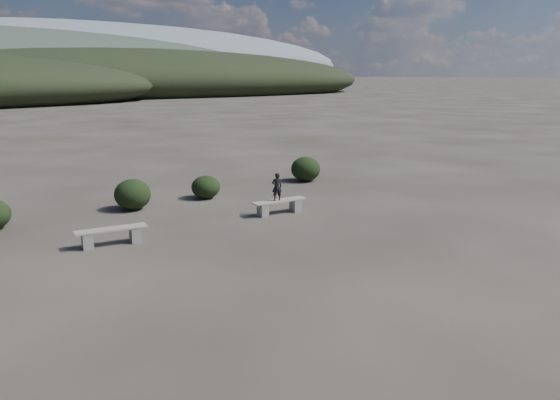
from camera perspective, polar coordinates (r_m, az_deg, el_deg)
ground at (r=13.58m, az=6.13°, el=-7.65°), size 1200.00×1200.00×0.00m
bench_left at (r=16.29m, az=-17.19°, el=-3.50°), size 2.04×0.63×0.50m
bench_right at (r=19.01m, az=-0.07°, el=-0.57°), size 2.01×0.51×0.50m
seated_person at (r=18.81m, az=-0.33°, el=1.40°), size 0.41×0.35×0.96m
shrub_b at (r=20.28m, az=-15.15°, el=0.57°), size 1.29×1.29×1.11m
shrub_c at (r=21.56m, az=-7.77°, el=1.35°), size 1.13×1.13×0.90m
shrub_e at (r=24.85m, az=2.70°, el=3.26°), size 1.34×1.34×1.12m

